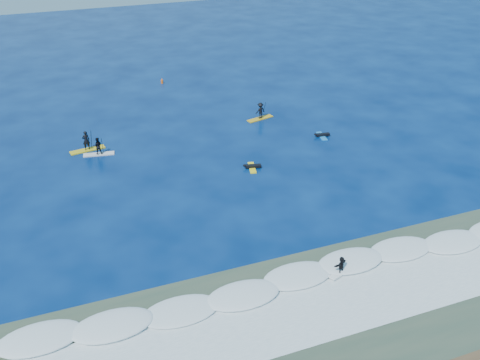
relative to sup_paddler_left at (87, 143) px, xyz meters
name	(u,v)px	position (x,y,z in m)	size (l,w,h in m)	color
ground	(231,205)	(9.50, -14.24, -0.73)	(160.00, 160.00, 0.00)	#031745
shallow_water	(313,325)	(9.50, -28.24, -0.72)	(90.00, 13.00, 0.01)	#354938
breaking_wave	(284,282)	(9.50, -24.24, -0.73)	(40.00, 6.00, 0.30)	white
whitewater	(306,313)	(9.50, -27.24, -0.73)	(34.00, 5.00, 0.02)	silver
sup_paddler_left	(87,143)	(0.00, 0.00, 0.00)	(3.40, 1.32, 2.32)	gold
sup_paddler_center	(98,147)	(0.89, -1.33, 0.02)	(2.94, 1.16, 2.01)	silver
sup_paddler_right	(260,112)	(18.46, 1.20, 0.11)	(3.15, 1.50, 2.15)	gold
prone_paddler_near	(252,167)	(13.41, -9.00, -0.58)	(1.64, 2.14, 0.43)	yellow
prone_paddler_far	(322,135)	(22.52, -5.23, -0.58)	(1.64, 2.12, 0.43)	blue
wave_surfer	(341,266)	(13.22, -24.87, 0.03)	(1.86, 1.07, 1.30)	white
marker_buoy	(162,81)	(11.26, 16.29, -0.42)	(0.30, 0.30, 0.71)	#EE5A15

